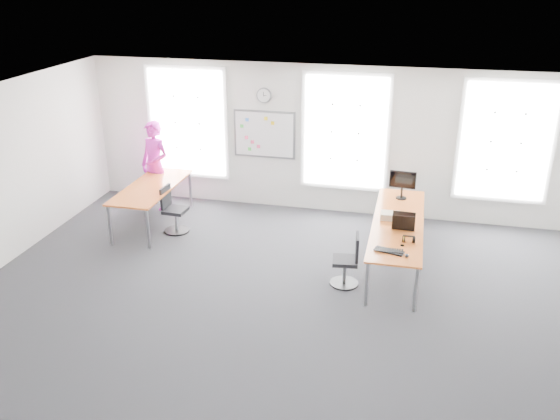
% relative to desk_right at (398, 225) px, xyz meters
% --- Properties ---
extents(floor, '(10.00, 10.00, 0.00)m').
position_rel_desk_right_xyz_m(floor, '(-1.49, -1.93, -0.71)').
color(floor, '#27282D').
rests_on(floor, ground).
extents(ceiling, '(10.00, 10.00, 0.00)m').
position_rel_desk_right_xyz_m(ceiling, '(-1.49, -1.93, 2.29)').
color(ceiling, white).
rests_on(ceiling, ground).
extents(wall_back, '(10.00, 0.00, 10.00)m').
position_rel_desk_right_xyz_m(wall_back, '(-1.49, 2.07, 0.79)').
color(wall_back, white).
rests_on(wall_back, ground).
extents(wall_front, '(10.00, 0.00, 10.00)m').
position_rel_desk_right_xyz_m(wall_front, '(-1.49, -5.93, 0.79)').
color(wall_front, white).
rests_on(wall_front, ground).
extents(window_left, '(1.60, 0.06, 2.20)m').
position_rel_desk_right_xyz_m(window_left, '(-4.49, 2.04, 0.99)').
color(window_left, white).
rests_on(window_left, wall_back).
extents(window_mid, '(1.60, 0.06, 2.20)m').
position_rel_desk_right_xyz_m(window_mid, '(-1.19, 2.04, 0.99)').
color(window_mid, white).
rests_on(window_mid, wall_back).
extents(window_right, '(1.60, 0.06, 2.20)m').
position_rel_desk_right_xyz_m(window_right, '(1.81, 2.04, 0.99)').
color(window_right, white).
rests_on(window_right, wall_back).
extents(desk_right, '(0.84, 3.14, 0.76)m').
position_rel_desk_right_xyz_m(desk_right, '(0.00, 0.00, 0.00)').
color(desk_right, '#C15A1E').
rests_on(desk_right, ground).
extents(desk_left, '(0.88, 2.19, 0.80)m').
position_rel_desk_right_xyz_m(desk_left, '(-4.73, 0.57, 0.02)').
color(desk_left, '#C15A1E').
rests_on(desk_left, ground).
extents(chair_right, '(0.46, 0.46, 0.87)m').
position_rel_desk_right_xyz_m(chair_right, '(-0.71, -0.93, -0.33)').
color(chair_right, black).
rests_on(chair_right, ground).
extents(chair_left, '(0.48, 0.48, 0.90)m').
position_rel_desk_right_xyz_m(chair_left, '(-4.21, 0.35, -0.32)').
color(chair_left, black).
rests_on(chair_left, ground).
extents(person, '(0.78, 0.64, 1.85)m').
position_rel_desk_right_xyz_m(person, '(-5.01, 1.40, 0.21)').
color(person, '#D426B8').
rests_on(person, ground).
extents(whiteboard, '(1.20, 0.03, 0.90)m').
position_rel_desk_right_xyz_m(whiteboard, '(-2.84, 2.04, 0.84)').
color(whiteboard, white).
rests_on(whiteboard, wall_back).
extents(wall_clock, '(0.30, 0.04, 0.30)m').
position_rel_desk_right_xyz_m(wall_clock, '(-2.84, 2.04, 1.64)').
color(wall_clock, gray).
rests_on(wall_clock, wall_back).
extents(keyboard, '(0.47, 0.27, 0.02)m').
position_rel_desk_right_xyz_m(keyboard, '(-0.08, -1.16, 0.06)').
color(keyboard, black).
rests_on(keyboard, desk_right).
extents(mouse, '(0.09, 0.12, 0.04)m').
position_rel_desk_right_xyz_m(mouse, '(0.19, -1.27, 0.07)').
color(mouse, black).
rests_on(mouse, desk_right).
extents(lens_cap, '(0.07, 0.07, 0.01)m').
position_rel_desk_right_xyz_m(lens_cap, '(0.11, -0.90, 0.05)').
color(lens_cap, black).
rests_on(lens_cap, desk_right).
extents(headphones, '(0.20, 0.11, 0.12)m').
position_rel_desk_right_xyz_m(headphones, '(0.19, -0.76, 0.10)').
color(headphones, black).
rests_on(headphones, desk_right).
extents(laptop_sleeve, '(0.37, 0.21, 0.30)m').
position_rel_desk_right_xyz_m(laptop_sleeve, '(0.09, -0.32, 0.20)').
color(laptop_sleeve, black).
rests_on(laptop_sleeve, desk_right).
extents(paper_stack, '(0.33, 0.25, 0.11)m').
position_rel_desk_right_xyz_m(paper_stack, '(-0.14, 0.10, 0.11)').
color(paper_stack, beige).
rests_on(paper_stack, desk_right).
extents(monitor, '(0.48, 0.20, 0.53)m').
position_rel_desk_right_xyz_m(monitor, '(0.00, 1.09, 0.37)').
color(monitor, black).
rests_on(monitor, desk_right).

